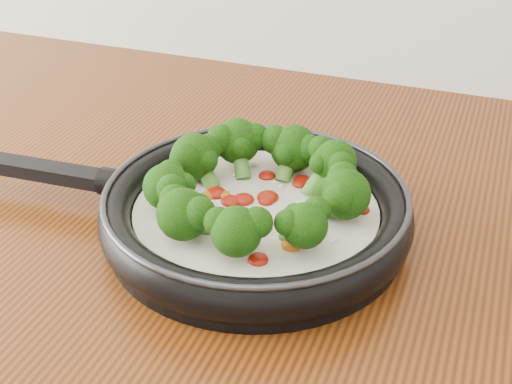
% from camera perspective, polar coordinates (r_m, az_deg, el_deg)
% --- Properties ---
extents(skillet, '(0.49, 0.33, 0.09)m').
position_cam_1_polar(skillet, '(0.67, -0.25, -1.13)').
color(skillet, black).
rests_on(skillet, counter).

